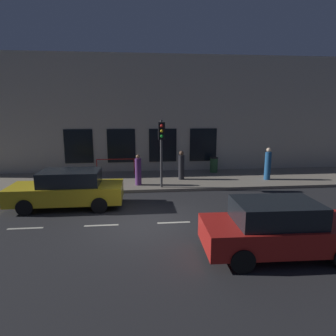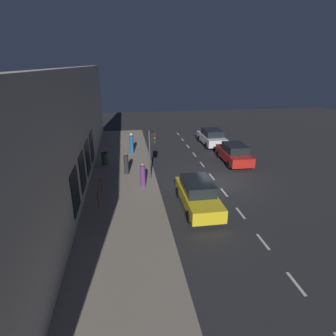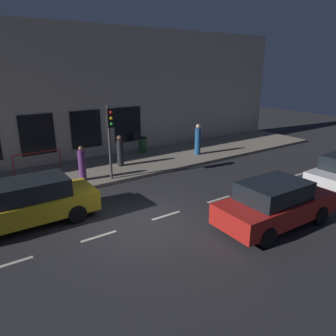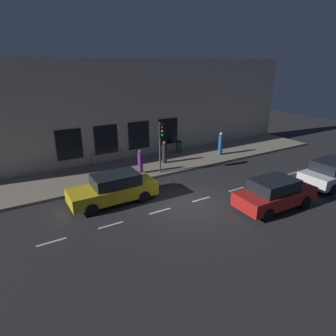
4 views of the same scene
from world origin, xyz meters
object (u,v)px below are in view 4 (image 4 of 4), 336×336
Objects in this scene: pedestrian_1 at (221,144)px; trash_bin at (179,147)px; parked_car_2 at (275,193)px; pedestrian_0 at (140,162)px; pedestrian_2 at (164,153)px; traffic_light at (161,137)px; parked_car_0 at (332,173)px; parked_car_1 at (114,189)px.

pedestrian_1 is 3.36m from trash_bin.
pedestrian_0 is at bearing -151.37° from parked_car_2.
pedestrian_2 reaches higher than trash_bin.
traffic_light is 0.78× the size of parked_car_2.
trash_bin is (1.65, -2.32, -0.29)m from pedestrian_2.
parked_car_0 is at bearing -135.76° from pedestrian_2.
traffic_light is 4.97m from parked_car_1.
pedestrian_1 is (7.90, 2.01, 0.21)m from parked_car_0.
parked_car_2 is 4.60× the size of trash_bin.
pedestrian_1 reaches higher than parked_car_1.
pedestrian_0 is 2.63m from pedestrian_2.
parked_car_0 is 0.98× the size of parked_car_2.
pedestrian_1 reaches higher than parked_car_0.
traffic_light is 2.11× the size of pedestrian_0.
pedestrian_2 reaches higher than parked_car_1.
traffic_light is 10.68m from parked_car_0.
trash_bin is (5.52, -7.67, -0.16)m from parked_car_1.
parked_car_2 is at bearing -158.46° from traffic_light.
parked_car_0 is 11.05m from trash_bin.
trash_bin is (2.67, -4.75, -0.27)m from pedestrian_0.
traffic_light is at bearing 148.84° from pedestrian_2.
parked_car_1 is 10.73m from pedestrian_1.
pedestrian_2 is 1.71× the size of trash_bin.
pedestrian_1 reaches higher than pedestrian_2.
pedestrian_1 reaches higher than trash_bin.
trash_bin is at bearing 176.99° from pedestrian_0.
pedestrian_0 is 1.70× the size of trash_bin.
pedestrian_0 is 0.99× the size of pedestrian_2.
parked_car_1 is at bearing 117.68° from traffic_light.
pedestrian_2 is at bearing -168.81° from parked_car_2.
parked_car_2 is at bearing -125.19° from parked_car_1.
traffic_light reaches higher than parked_car_1.
traffic_light is 1.88× the size of pedestrian_1.
parked_car_0 is 2.65× the size of pedestrian_0.
trash_bin is (10.29, -0.84, -0.16)m from parked_car_2.
parked_car_0 is 2.36× the size of pedestrian_1.
parked_car_0 and parked_car_1 have the same top height.
pedestrian_1 is (3.34, -10.20, 0.21)m from parked_car_1.
parked_car_0 is 11.87m from pedestrian_0.
traffic_light is 6.41m from pedestrian_1.
parked_car_1 is 9.45m from trash_bin.
pedestrian_0 reaches higher than parked_car_1.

